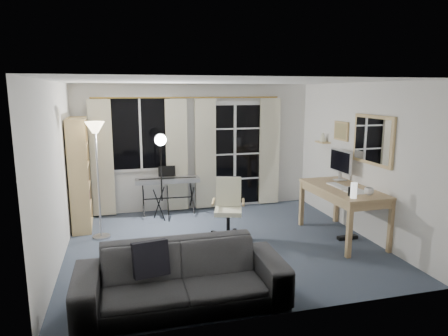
# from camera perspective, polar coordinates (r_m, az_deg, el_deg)

# --- Properties ---
(floor) EXTENTS (4.50, 4.00, 0.02)m
(floor) POSITION_cam_1_polar(r_m,az_deg,el_deg) (6.11, -0.21, -10.94)
(floor) COLOR #394053
(floor) RESTS_ON ground
(window) EXTENTS (1.20, 0.08, 1.40)m
(window) POSITION_cam_1_polar(r_m,az_deg,el_deg) (7.51, -11.86, 4.84)
(window) COLOR white
(window) RESTS_ON floor
(french_door) EXTENTS (1.32, 0.09, 2.11)m
(french_door) POSITION_cam_1_polar(r_m,az_deg,el_deg) (7.87, 1.47, 1.85)
(french_door) COLOR white
(french_door) RESTS_ON floor
(curtains) EXTENTS (3.60, 0.07, 2.13)m
(curtains) POSITION_cam_1_polar(r_m,az_deg,el_deg) (7.57, -4.79, 1.99)
(curtains) COLOR gold
(curtains) RESTS_ON floor
(bookshelf) EXTENTS (0.32, 0.87, 1.84)m
(bookshelf) POSITION_cam_1_polar(r_m,az_deg,el_deg) (7.00, -20.17, -1.22)
(bookshelf) COLOR tan
(bookshelf) RESTS_ON floor
(torchiere_lamp) EXTENTS (0.37, 0.37, 1.82)m
(torchiere_lamp) POSITION_cam_1_polar(r_m,az_deg,el_deg) (6.32, -17.82, 3.12)
(torchiere_lamp) COLOR #B2B2B7
(torchiere_lamp) RESTS_ON floor
(keyboard_piano) EXTENTS (1.18, 0.60, 0.85)m
(keyboard_piano) POSITION_cam_1_polar(r_m,az_deg,el_deg) (7.42, -8.07, -1.85)
(keyboard_piano) COLOR black
(keyboard_piano) RESTS_ON floor
(studio_light) EXTENTS (0.29, 0.32, 1.59)m
(studio_light) POSITION_cam_1_polar(r_m,az_deg,el_deg) (6.94, -9.04, 2.59)
(studio_light) COLOR black
(studio_light) RESTS_ON floor
(office_chair) EXTENTS (0.66, 0.66, 0.95)m
(office_chair) POSITION_cam_1_polar(r_m,az_deg,el_deg) (6.26, 0.65, -4.93)
(office_chair) COLOR black
(office_chair) RESTS_ON floor
(desk) EXTENTS (0.79, 1.53, 0.81)m
(desk) POSITION_cam_1_polar(r_m,az_deg,el_deg) (6.44, 16.67, -3.52)
(desk) COLOR #A37B53
(desk) RESTS_ON floor
(monitor) EXTENTS (0.20, 0.58, 0.51)m
(monitor) POSITION_cam_1_polar(r_m,az_deg,el_deg) (6.83, 16.32, 0.80)
(monitor) COLOR silver
(monitor) RESTS_ON desk
(desk_clutter) EXTENTS (0.47, 0.92, 1.03)m
(desk_clutter) POSITION_cam_1_polar(r_m,az_deg,el_deg) (6.23, 17.26, -4.76)
(desk_clutter) COLOR white
(desk_clutter) RESTS_ON desk
(mug) EXTENTS (0.13, 0.11, 0.13)m
(mug) POSITION_cam_1_polar(r_m,az_deg,el_deg) (6.05, 20.02, -3.02)
(mug) COLOR silver
(mug) RESTS_ON desk
(wall_mirror) EXTENTS (0.04, 0.94, 0.74)m
(wall_mirror) POSITION_cam_1_polar(r_m,az_deg,el_deg) (6.34, 20.50, 3.75)
(wall_mirror) COLOR tan
(wall_mirror) RESTS_ON floor
(framed_print) EXTENTS (0.03, 0.42, 0.32)m
(framed_print) POSITION_cam_1_polar(r_m,az_deg,el_deg) (7.09, 16.40, 5.09)
(framed_print) COLOR tan
(framed_print) RESTS_ON floor
(wall_shelf) EXTENTS (0.16, 0.30, 0.18)m
(wall_shelf) POSITION_cam_1_polar(r_m,az_deg,el_deg) (7.51, 13.91, 4.04)
(wall_shelf) COLOR tan
(wall_shelf) RESTS_ON floor
(sofa) EXTENTS (2.23, 0.67, 0.87)m
(sofa) POSITION_cam_1_polar(r_m,az_deg,el_deg) (4.38, -6.07, -13.81)
(sofa) COLOR #2F2F32
(sofa) RESTS_ON floor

